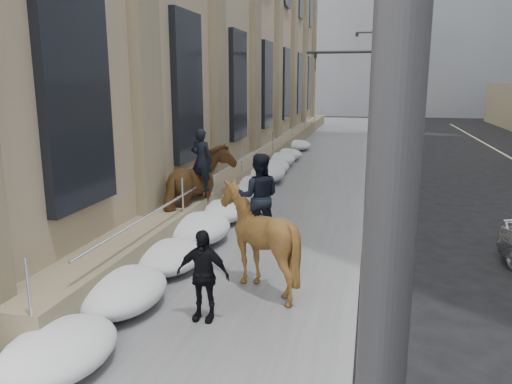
% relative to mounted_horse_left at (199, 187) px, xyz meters
% --- Properties ---
extents(ground, '(140.00, 140.00, 0.00)m').
position_rel_mounted_horse_left_xyz_m(ground, '(1.77, -5.16, -1.31)').
color(ground, black).
rests_on(ground, ground).
extents(sidewalk, '(5.00, 80.00, 0.12)m').
position_rel_mounted_horse_left_xyz_m(sidewalk, '(1.77, 4.84, -1.25)').
color(sidewalk, '#565659').
rests_on(sidewalk, ground).
extents(curb, '(0.24, 80.00, 0.12)m').
position_rel_mounted_horse_left_xyz_m(curb, '(4.39, 4.84, -1.25)').
color(curb, slate).
rests_on(curb, ground).
extents(bg_building_mid, '(30.00, 12.00, 28.00)m').
position_rel_mounted_horse_left_xyz_m(bg_building_mid, '(5.77, 54.84, 12.69)').
color(bg_building_mid, slate).
rests_on(bg_building_mid, ground).
extents(bg_building_far, '(24.00, 12.00, 20.00)m').
position_rel_mounted_horse_left_xyz_m(bg_building_far, '(-4.23, 66.84, 8.69)').
color(bg_building_far, gray).
rests_on(bg_building_far, ground).
extents(streetlight_mid, '(1.71, 0.24, 8.00)m').
position_rel_mounted_horse_left_xyz_m(streetlight_mid, '(4.51, 8.84, 3.27)').
color(streetlight_mid, '#2D2D30').
rests_on(streetlight_mid, ground).
extents(streetlight_far, '(1.71, 0.24, 8.00)m').
position_rel_mounted_horse_left_xyz_m(streetlight_far, '(4.51, 28.84, 3.27)').
color(streetlight_far, '#2D2D30').
rests_on(streetlight_far, ground).
extents(traffic_signal, '(4.10, 0.22, 6.00)m').
position_rel_mounted_horse_left_xyz_m(traffic_signal, '(3.84, 16.84, 2.69)').
color(traffic_signal, '#2D2D30').
rests_on(traffic_signal, ground).
extents(snow_bank, '(1.70, 18.10, 0.76)m').
position_rel_mounted_horse_left_xyz_m(snow_bank, '(0.35, 2.95, -0.84)').
color(snow_bank, '#B9BBC0').
rests_on(snow_bank, sidewalk).
extents(mounted_horse_left, '(1.59, 2.86, 2.80)m').
position_rel_mounted_horse_left_xyz_m(mounted_horse_left, '(0.00, 0.00, 0.00)').
color(mounted_horse_left, '#4A2F16').
rests_on(mounted_horse_left, sidewalk).
extents(mounted_horse_right, '(1.99, 2.16, 2.72)m').
position_rel_mounted_horse_left_xyz_m(mounted_horse_right, '(2.50, -3.64, -0.04)').
color(mounted_horse_right, '#4F3416').
rests_on(mounted_horse_right, sidewalk).
extents(pedestrian, '(0.96, 0.42, 1.63)m').
position_rel_mounted_horse_left_xyz_m(pedestrian, '(1.88, -5.20, -0.38)').
color(pedestrian, black).
rests_on(pedestrian, sidewalk).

